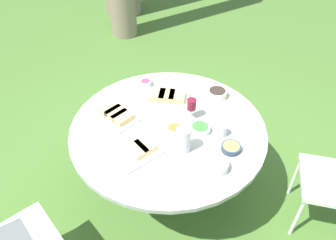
# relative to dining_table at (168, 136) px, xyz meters

# --- Properties ---
(ground_plane) EXTENTS (40.00, 40.00, 0.00)m
(ground_plane) POSITION_rel_dining_table_xyz_m (0.00, 0.00, -0.63)
(ground_plane) COLOR #446B2B
(dining_table) EXTENTS (1.42, 1.42, 0.73)m
(dining_table) POSITION_rel_dining_table_xyz_m (0.00, 0.00, 0.00)
(dining_table) COLOR #4C4C51
(dining_table) RESTS_ON ground_plane
(water_pitcher) EXTENTS (0.10, 0.10, 0.18)m
(water_pitcher) POSITION_rel_dining_table_xyz_m (0.09, -0.23, 0.19)
(water_pitcher) COLOR silver
(water_pitcher) RESTS_ON dining_table
(wine_glass) EXTENTS (0.07, 0.07, 0.17)m
(wine_glass) POSITION_rel_dining_table_xyz_m (0.17, 0.09, 0.21)
(wine_glass) COLOR silver
(wine_glass) RESTS_ON dining_table
(platter_bread_main) EXTENTS (0.38, 0.38, 0.06)m
(platter_bread_main) POSITION_rel_dining_table_xyz_m (-0.38, 0.11, 0.12)
(platter_bread_main) COLOR white
(platter_bread_main) RESTS_ON dining_table
(platter_charcuterie) EXTENTS (0.36, 0.35, 0.06)m
(platter_charcuterie) POSITION_rel_dining_table_xyz_m (-0.20, -0.26, 0.12)
(platter_charcuterie) COLOR white
(platter_charcuterie) RESTS_ON dining_table
(platter_sandwich_side) EXTENTS (0.38, 0.27, 0.07)m
(platter_sandwich_side) POSITION_rel_dining_table_xyz_m (0.00, 0.30, 0.13)
(platter_sandwich_side) COLOR white
(platter_sandwich_side) RESTS_ON dining_table
(bowl_fries) EXTENTS (0.13, 0.13, 0.04)m
(bowl_fries) POSITION_rel_dining_table_xyz_m (0.41, -0.25, 0.12)
(bowl_fries) COLOR #334256
(bowl_fries) RESTS_ON dining_table
(bowl_salad) EXTENTS (0.14, 0.14, 0.04)m
(bowl_salad) POSITION_rel_dining_table_xyz_m (0.23, -0.05, 0.12)
(bowl_salad) COLOR white
(bowl_salad) RESTS_ON dining_table
(bowl_olives) EXTENTS (0.16, 0.16, 0.05)m
(bowl_olives) POSITION_rel_dining_table_xyz_m (0.41, 0.35, 0.12)
(bowl_olives) COLOR beige
(bowl_olives) RESTS_ON dining_table
(bowl_dip_red) EXTENTS (0.10, 0.10, 0.04)m
(bowl_dip_red) POSITION_rel_dining_table_xyz_m (-0.17, 0.52, 0.12)
(bowl_dip_red) COLOR white
(bowl_dip_red) RESTS_ON dining_table
(bowl_dip_cream) EXTENTS (0.15, 0.15, 0.06)m
(bowl_dip_cream) POSITION_rel_dining_table_xyz_m (0.29, -0.41, 0.13)
(bowl_dip_cream) COLOR white
(bowl_dip_cream) RESTS_ON dining_table
(bowl_roasted_veg) EXTENTS (0.12, 0.12, 0.05)m
(bowl_roasted_veg) POSITION_rel_dining_table_xyz_m (0.04, -0.07, 0.12)
(bowl_roasted_veg) COLOR beige
(bowl_roasted_veg) RESTS_ON dining_table
(cup_water_near) EXTENTS (0.07, 0.07, 0.08)m
(cup_water_near) POSITION_rel_dining_table_xyz_m (0.37, -0.10, 0.14)
(cup_water_near) COLOR silver
(cup_water_near) RESTS_ON dining_table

